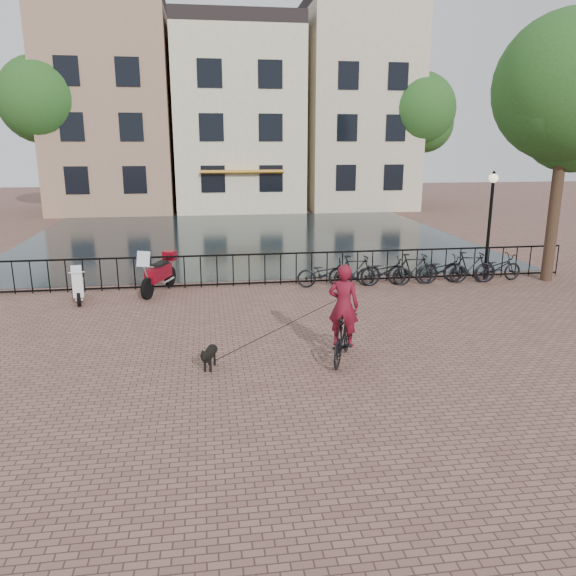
{
  "coord_description": "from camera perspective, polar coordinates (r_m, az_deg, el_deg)",
  "views": [
    {
      "loc": [
        -1.79,
        -9.15,
        4.43
      ],
      "look_at": [
        0.0,
        3.0,
        1.2
      ],
      "focal_mm": 35.0,
      "sensor_mm": 36.0,
      "label": 1
    }
  ],
  "objects": [
    {
      "name": "parked_bike_6",
      "position": [
        19.39,
        20.47,
        1.95
      ],
      "size": [
        1.77,
        0.8,
        0.9
      ],
      "primitive_type": "imported",
      "rotation": [
        0.0,
        0.0,
        1.69
      ],
      "color": "black",
      "rests_on": "ground"
    },
    {
      "name": "canal_house_mid",
      "position": [
        39.25,
        -5.24,
        16.82
      ],
      "size": [
        8.0,
        9.5,
        11.8
      ],
      "color": "#C5BB95",
      "rests_on": "ground"
    },
    {
      "name": "ground",
      "position": [
        10.33,
        2.47,
        -10.69
      ],
      "size": [
        100.0,
        100.0,
        0.0
      ],
      "primitive_type": "plane",
      "color": "brown",
      "rests_on": "ground"
    },
    {
      "name": "tree_far_right",
      "position": [
        38.74,
        13.09,
        17.21
      ],
      "size": [
        4.76,
        4.76,
        8.76
      ],
      "color": "black",
      "rests_on": "ground"
    },
    {
      "name": "parked_bike_0",
      "position": [
        17.4,
        3.76,
        1.48
      ],
      "size": [
        1.79,
        0.88,
        0.9
      ],
      "primitive_type": "imported",
      "rotation": [
        0.0,
        0.0,
        1.4
      ],
      "color": "black",
      "rests_on": "ground"
    },
    {
      "name": "canal_water",
      "position": [
        26.88,
        -4.46,
        5.2
      ],
      "size": [
        20.0,
        20.0,
        0.0
      ],
      "primitive_type": "plane",
      "color": "black",
      "rests_on": "ground"
    },
    {
      "name": "lamp_post",
      "position": [
        19.12,
        19.91,
        7.7
      ],
      "size": [
        0.3,
        0.3,
        3.45
      ],
      "color": "black",
      "rests_on": "ground"
    },
    {
      "name": "motorcycle",
      "position": [
        17.2,
        -13.04,
        1.91
      ],
      "size": [
        1.19,
        2.07,
        1.45
      ],
      "rotation": [
        0.0,
        0.0,
        -0.37
      ],
      "color": "maroon",
      "rests_on": "ground"
    },
    {
      "name": "railing",
      "position": [
        17.69,
        -2.36,
        1.9
      ],
      "size": [
        20.0,
        0.05,
        1.02
      ],
      "color": "black",
      "rests_on": "ground"
    },
    {
      "name": "canal_house_right",
      "position": [
        40.54,
        6.66,
        17.77
      ],
      "size": [
        7.0,
        9.0,
        13.3
      ],
      "color": "#B8AB89",
      "rests_on": "ground"
    },
    {
      "name": "parked_bike_5",
      "position": [
        18.95,
        17.96,
        2.03
      ],
      "size": [
        1.72,
        0.75,
        1.0
      ],
      "primitive_type": "imported",
      "rotation": [
        0.0,
        0.0,
        1.4
      ],
      "color": "black",
      "rests_on": "ground"
    },
    {
      "name": "parked_bike_4",
      "position": [
        18.56,
        15.32,
        1.82
      ],
      "size": [
        1.73,
        0.65,
        0.9
      ],
      "primitive_type": "imported",
      "rotation": [
        0.0,
        0.0,
        1.54
      ],
      "color": "black",
      "rests_on": "ground"
    },
    {
      "name": "tree_far_left",
      "position": [
        37.38,
        -23.72,
        17.07
      ],
      "size": [
        5.04,
        5.04,
        9.27
      ],
      "color": "black",
      "rests_on": "ground"
    },
    {
      "name": "cyclist",
      "position": [
        11.53,
        5.63,
        -3.13
      ],
      "size": [
        1.18,
        1.8,
        2.39
      ],
      "rotation": [
        0.0,
        0.0,
        2.71
      ],
      "color": "black",
      "rests_on": "ground"
    },
    {
      "name": "canal_house_left",
      "position": [
        39.62,
        -17.43,
        16.94
      ],
      "size": [
        7.5,
        9.0,
        12.8
      ],
      "color": "#976E58",
      "rests_on": "ground"
    },
    {
      "name": "dog",
      "position": [
        11.4,
        -7.97,
        -6.9
      ],
      "size": [
        0.43,
        0.79,
        0.51
      ],
      "rotation": [
        0.0,
        0.0,
        -0.26
      ],
      "color": "black",
      "rests_on": "ground"
    },
    {
      "name": "parked_bike_2",
      "position": [
        17.89,
        9.73,
        1.66
      ],
      "size": [
        1.77,
        0.77,
        0.9
      ],
      "primitive_type": "imported",
      "rotation": [
        0.0,
        0.0,
        1.47
      ],
      "color": "black",
      "rests_on": "ground"
    },
    {
      "name": "scooter",
      "position": [
        16.9,
        -20.55,
        0.66
      ],
      "size": [
        0.59,
        1.33,
        1.19
      ],
      "rotation": [
        0.0,
        0.0,
        0.18
      ],
      "color": "silver",
      "rests_on": "ground"
    },
    {
      "name": "parked_bike_1",
      "position": [
        17.61,
        6.79,
        1.73
      ],
      "size": [
        1.67,
        0.5,
        1.0
      ],
      "primitive_type": "imported",
      "rotation": [
        0.0,
        0.0,
        1.55
      ],
      "color": "black",
      "rests_on": "ground"
    },
    {
      "name": "tree_near_right",
      "position": [
        19.85,
        26.64,
        17.72
      ],
      "size": [
        4.48,
        4.48,
        8.24
      ],
      "color": "black",
      "rests_on": "ground"
    },
    {
      "name": "parked_bike_3",
      "position": [
        18.19,
        12.58,
        1.9
      ],
      "size": [
        1.67,
        0.49,
        1.0
      ],
      "primitive_type": "imported",
      "rotation": [
        0.0,
        0.0,
        1.56
      ],
      "color": "black",
      "rests_on": "ground"
    }
  ]
}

